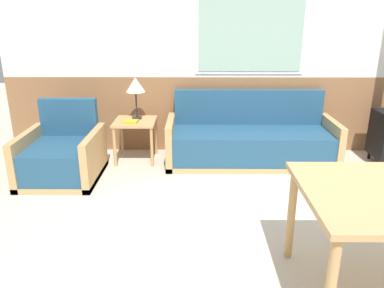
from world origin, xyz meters
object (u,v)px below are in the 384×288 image
(couch, at_px, (250,142))
(table_lamp, at_px, (135,86))
(armchair, at_px, (62,157))
(side_table, at_px, (135,127))

(couch, relative_size, table_lamp, 3.96)
(couch, xyz_separation_m, armchair, (-2.21, -0.51, -0.01))
(table_lamp, bearing_deg, side_table, -98.46)
(armchair, bearing_deg, side_table, 32.83)
(couch, height_order, table_lamp, table_lamp)
(table_lamp, bearing_deg, armchair, -139.55)
(couch, bearing_deg, side_table, 177.78)
(couch, relative_size, armchair, 2.39)
(side_table, bearing_deg, armchair, -143.19)
(couch, height_order, side_table, couch)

